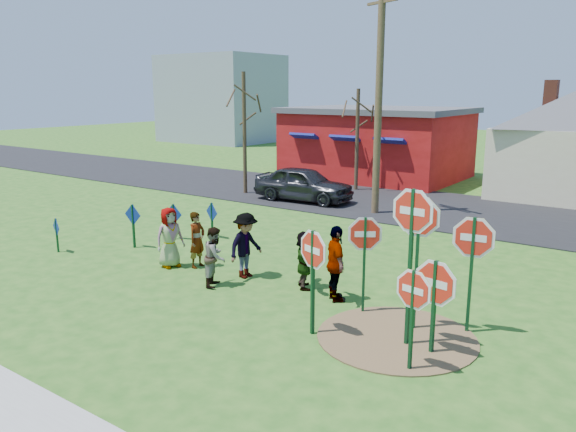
# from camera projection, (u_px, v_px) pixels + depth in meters

# --- Properties ---
(ground) EXTENTS (120.00, 120.00, 0.00)m
(ground) POSITION_uv_depth(u_px,v_px,m) (253.00, 281.00, 14.62)
(ground) COLOR #245719
(ground) RESTS_ON ground
(road) EXTENTS (120.00, 7.50, 0.04)m
(road) POSITION_uv_depth(u_px,v_px,m) (424.00, 207.00, 23.76)
(road) COLOR black
(road) RESTS_ON ground
(dirt_patch) EXTENTS (3.20, 3.20, 0.03)m
(dirt_patch) POSITION_uv_depth(u_px,v_px,m) (396.00, 337.00, 11.28)
(dirt_patch) COLOR brown
(dirt_patch) RESTS_ON ground
(red_building) EXTENTS (9.40, 7.69, 3.90)m
(red_building) POSITION_uv_depth(u_px,v_px,m) (377.00, 142.00, 31.60)
(red_building) COLOR maroon
(red_building) RESTS_ON ground
(distant_building) EXTENTS (10.00, 8.00, 8.00)m
(distant_building) POSITION_uv_depth(u_px,v_px,m) (222.00, 99.00, 53.41)
(distant_building) COLOR #8C939E
(distant_building) RESTS_ON ground
(stop_sign_a) EXTENTS (1.02, 0.36, 2.32)m
(stop_sign_a) POSITION_uv_depth(u_px,v_px,m) (313.00, 259.00, 11.14)
(stop_sign_a) COLOR #103E20
(stop_sign_a) RESTS_ON ground
(stop_sign_b) EXTENTS (1.11, 0.30, 2.97)m
(stop_sign_b) POSITION_uv_depth(u_px,v_px,m) (418.00, 229.00, 11.25)
(stop_sign_b) COLOR #103E20
(stop_sign_b) RESTS_ON ground
(stop_sign_c) EXTENTS (1.14, 0.13, 3.25)m
(stop_sign_c) POSITION_uv_depth(u_px,v_px,m) (412.00, 231.00, 10.48)
(stop_sign_c) COLOR #103E20
(stop_sign_c) RESTS_ON ground
(stop_sign_d) EXTENTS (1.13, 0.18, 2.58)m
(stop_sign_d) POSITION_uv_depth(u_px,v_px,m) (473.00, 246.00, 11.17)
(stop_sign_d) COLOR #103E20
(stop_sign_d) RESTS_ON ground
(stop_sign_e) EXTENTS (1.17, 0.24, 1.99)m
(stop_sign_e) POSITION_uv_depth(u_px,v_px,m) (435.00, 289.00, 10.36)
(stop_sign_e) COLOR #103E20
(stop_sign_e) RESTS_ON ground
(stop_sign_f) EXTENTS (0.95, 0.21, 1.99)m
(stop_sign_f) POSITION_uv_depth(u_px,v_px,m) (413.00, 296.00, 9.70)
(stop_sign_f) COLOR #103E20
(stop_sign_f) RESTS_ON ground
(stop_sign_g) EXTENTS (0.87, 0.59, 2.33)m
(stop_sign_g) POSITION_uv_depth(u_px,v_px,m) (365.00, 243.00, 12.24)
(stop_sign_g) COLOR #103E20
(stop_sign_g) RESTS_ON ground
(blue_diamond_a) EXTENTS (0.55, 0.17, 1.07)m
(blue_diamond_a) POSITION_uv_depth(u_px,v_px,m) (57.00, 231.00, 17.10)
(blue_diamond_a) COLOR #103E20
(blue_diamond_a) RESTS_ON ground
(blue_diamond_b) EXTENTS (0.68, 0.07, 1.40)m
(blue_diamond_b) POSITION_uv_depth(u_px,v_px,m) (133.00, 221.00, 17.55)
(blue_diamond_b) COLOR #103E20
(blue_diamond_b) RESTS_ON ground
(blue_diamond_c) EXTENTS (0.70, 0.08, 1.21)m
(blue_diamond_c) POSITION_uv_depth(u_px,v_px,m) (174.00, 218.00, 18.57)
(blue_diamond_c) COLOR #103E20
(blue_diamond_c) RESTS_ON ground
(blue_diamond_d) EXTENTS (0.64, 0.19, 1.22)m
(blue_diamond_d) POSITION_uv_depth(u_px,v_px,m) (212.00, 216.00, 18.71)
(blue_diamond_d) COLOR #103E20
(blue_diamond_d) RESTS_ON ground
(person_a) EXTENTS (0.74, 0.94, 1.70)m
(person_a) POSITION_uv_depth(u_px,v_px,m) (170.00, 237.00, 15.65)
(person_a) COLOR #415793
(person_a) RESTS_ON ground
(person_b) EXTENTS (0.42, 0.60, 1.58)m
(person_b) POSITION_uv_depth(u_px,v_px,m) (197.00, 240.00, 15.63)
(person_b) COLOR #206F6E
(person_b) RESTS_ON ground
(person_c) EXTENTS (0.85, 0.92, 1.52)m
(person_c) POSITION_uv_depth(u_px,v_px,m) (215.00, 257.00, 14.16)
(person_c) COLOR brown
(person_c) RESTS_ON ground
(person_d) EXTENTS (0.70, 1.16, 1.75)m
(person_d) POSITION_uv_depth(u_px,v_px,m) (246.00, 245.00, 14.75)
(person_d) COLOR #2F2F33
(person_d) RESTS_ON ground
(person_e) EXTENTS (1.08, 1.06, 1.82)m
(person_e) POSITION_uv_depth(u_px,v_px,m) (336.00, 264.00, 13.08)
(person_e) COLOR #472C51
(person_e) RESTS_ON ground
(person_f) EXTENTS (1.23, 1.31, 1.47)m
(person_f) POSITION_uv_depth(u_px,v_px,m) (305.00, 260.00, 13.98)
(person_f) COLOR #224E31
(person_f) RESTS_ON ground
(suv) EXTENTS (4.58, 2.11, 1.52)m
(suv) POSITION_uv_depth(u_px,v_px,m) (303.00, 184.00, 24.82)
(suv) COLOR #2E2E33
(suv) RESTS_ON road
(utility_pole) EXTENTS (2.11, 0.99, 9.18)m
(utility_pole) POSITION_uv_depth(u_px,v_px,m) (379.00, 91.00, 21.53)
(utility_pole) COLOR #4C3823
(utility_pole) RESTS_ON ground
(bare_tree_west) EXTENTS (1.80, 1.80, 5.68)m
(bare_tree_west) POSITION_uv_depth(u_px,v_px,m) (244.00, 116.00, 26.11)
(bare_tree_west) COLOR #382819
(bare_tree_west) RESTS_ON ground
(bare_tree_east) EXTENTS (1.80, 1.80, 4.92)m
(bare_tree_east) POSITION_uv_depth(u_px,v_px,m) (357.00, 125.00, 27.10)
(bare_tree_east) COLOR #382819
(bare_tree_east) RESTS_ON ground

